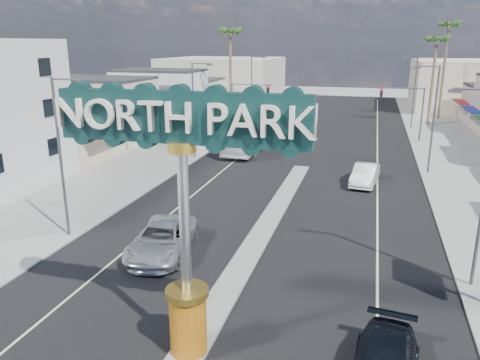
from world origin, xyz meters
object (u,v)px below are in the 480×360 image
Objects in this scene: traffic_signal_left at (246,98)px; car_parked_right at (365,175)px; streetlight_r_mid at (432,114)px; palm_right_mid at (437,44)px; traffic_signal_right at (406,103)px; suv_left at (162,239)px; palm_right_far at (448,30)px; streetlight_l_far at (253,86)px; palm_left_far at (230,37)px; gateway_sign at (183,197)px; streetlight_r_far at (413,90)px; streetlight_l_mid at (195,105)px; streetlight_l_near at (62,151)px; city_bus at (250,134)px.

traffic_signal_left is 24.02m from car_parked_right.
palm_right_mid reaches higher than streetlight_r_mid.
car_parked_right is (14.68, -18.69, -3.47)m from traffic_signal_left.
traffic_signal_right reaches higher than suv_left.
streetlight_r_mid is 26.71m from palm_right_mid.
traffic_signal_right is 0.43× the size of palm_right_far.
palm_left_far is (-2.57, -2.00, 6.43)m from streetlight_l_far.
gateway_sign is 29.91m from streetlight_r_mid.
palm_right_far is (4.57, 10.00, 7.32)m from streetlight_r_far.
streetlight_l_mid reaches higher than suv_left.
streetlight_r_far is at bearing 62.84° from suv_left.
palm_left_far is (-13.00, 48.02, 5.57)m from gateway_sign.
streetlight_l_near reaches higher than traffic_signal_right.
streetlight_r_mid is 0.64× the size of palm_right_far.
gateway_sign is at bearing -104.03° from palm_right_far.
traffic_signal_right is 8.14m from streetlight_r_far.
streetlight_r_far reaches higher than car_parked_right.
traffic_signal_right is 0.50× the size of city_bus.
traffic_signal_left is at bearing 144.50° from streetlight_r_mid.
streetlight_r_mid is (19.62, -13.99, 0.79)m from traffic_signal_left.
streetlight_l_far is 17.69m from city_bus.
palm_right_mid reaches higher than traffic_signal_right.
traffic_signal_right is at bearing -15.15° from palm_left_far.
streetlight_l_far is (0.00, 42.00, 0.00)m from streetlight_l_near.
streetlight_l_far is (0.00, 22.00, 0.00)m from streetlight_l_mid.
streetlight_l_far reaches higher than car_parked_right.
palm_right_far is at bearing 51.52° from streetlight_l_mid.
car_parked_right is (-4.93, -4.69, -4.27)m from streetlight_r_mid.
palm_right_mid is (2.57, 26.00, 5.54)m from streetlight_r_mid.
palm_right_far is at bearing 72.10° from traffic_signal_right.
streetlight_l_mid is at bearing 170.71° from car_parked_right.
traffic_signal_left reaches higher than suv_left.
city_bus is at bearing 80.75° from streetlight_l_near.
traffic_signal_left is 0.67× the size of streetlight_l_near.
suv_left is at bearing -85.46° from city_bus.
car_parked_right is at bearing -16.41° from streetlight_l_mid.
palm_left_far reaches higher than suv_left.
gateway_sign is 1.02× the size of streetlight_l_mid.
streetlight_r_far is at bearing 90.00° from streetlight_r_mid.
streetlight_r_mid is 1.85× the size of car_parked_right.
traffic_signal_left is 8.14m from streetlight_l_far.
palm_right_far is at bearing 21.46° from streetlight_l_far.
traffic_signal_left is at bearing 108.07° from city_bus.
traffic_signal_left is 0.50× the size of palm_right_mid.
car_parked_right is (15.93, -26.69, -4.27)m from streetlight_l_far.
palm_right_mid reaches higher than streetlight_l_near.
streetlight_l_mid is at bearing 98.29° from suv_left.
streetlight_r_far is 27.48m from car_parked_right.
traffic_signal_right is at bearing -107.90° from palm_right_far.
palm_right_far reaches higher than suv_left.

